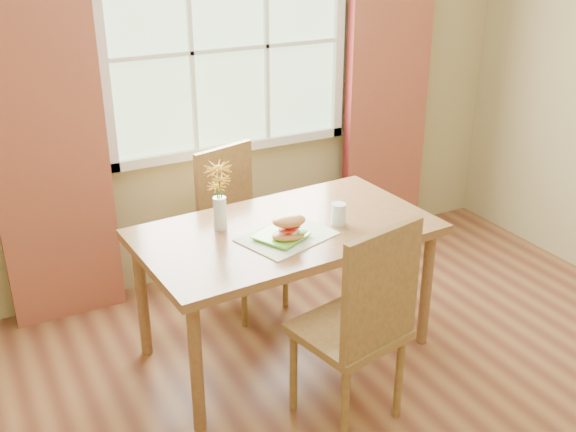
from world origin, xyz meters
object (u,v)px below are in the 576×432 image
Objects in this scene: dining_table at (286,241)px; croissant_sandwich at (289,228)px; chair_far at (236,222)px; flower_vase at (219,190)px; water_glass at (338,215)px; chair_near at (363,320)px.

croissant_sandwich reaches higher than dining_table.
flower_vase reaches higher than chair_far.
water_glass is at bearing 23.02° from croissant_sandwich.
flower_vase reaches higher than dining_table.
dining_table is 13.56× the size of water_glass.
chair_near is 0.70m from water_glass.
water_glass is (0.26, -0.09, 0.13)m from dining_table.
water_glass is at bearing -83.50° from chair_far.
chair_far is at bearing 80.15° from chair_near.
water_glass is 0.64m from flower_vase.
chair_far is (-0.04, 1.31, -0.04)m from chair_near.
water_glass is (0.25, 0.62, 0.22)m from chair_near.
dining_table is 0.62m from chair_far.
flower_vase is at bearing 139.12° from croissant_sandwich.
flower_vase is at bearing 156.86° from water_glass.
flower_vase is (-0.24, 0.31, 0.14)m from croissant_sandwich.
croissant_sandwich is (-0.04, -0.76, 0.29)m from chair_far.
chair_near reaches higher than croissant_sandwich.
dining_table is 0.23m from croissant_sandwich.
chair_near is 5.49× the size of croissant_sandwich.
dining_table is 1.49× the size of chair_near.
croissant_sandwich is (-0.07, -0.16, 0.16)m from dining_table.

